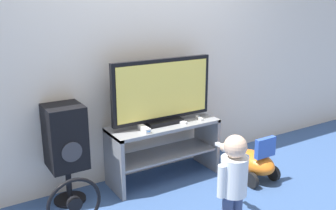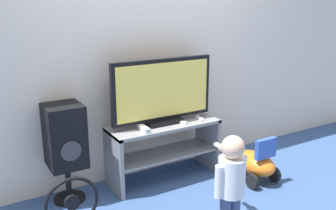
{
  "view_description": "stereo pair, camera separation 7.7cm",
  "coord_description": "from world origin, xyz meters",
  "px_view_note": "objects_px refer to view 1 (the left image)",
  "views": [
    {
      "loc": [
        -1.79,
        -2.74,
        1.75
      ],
      "look_at": [
        0.0,
        0.12,
        0.78
      ],
      "focal_mm": 40.0,
      "sensor_mm": 36.0,
      "label": 1
    },
    {
      "loc": [
        -1.72,
        -2.78,
        1.75
      ],
      "look_at": [
        0.0,
        0.12,
        0.78
      ],
      "focal_mm": 40.0,
      "sensor_mm": 36.0,
      "label": 2
    }
  ],
  "objects_px": {
    "game_console": "(144,129)",
    "remote_primary": "(199,118)",
    "child": "(233,176)",
    "television": "(163,92)",
    "speaker_tower": "(65,139)",
    "remote_secondary": "(181,122)",
    "ride_on_toy": "(255,162)"
  },
  "relations": [
    {
      "from": "television",
      "to": "speaker_tower",
      "type": "relative_size",
      "value": 1.18
    },
    {
      "from": "game_console",
      "to": "remote_secondary",
      "type": "height_order",
      "value": "game_console"
    },
    {
      "from": "remote_secondary",
      "to": "speaker_tower",
      "type": "xyz_separation_m",
      "value": [
        -1.09,
        0.14,
        -0.0
      ]
    },
    {
      "from": "remote_secondary",
      "to": "ride_on_toy",
      "type": "height_order",
      "value": "remote_secondary"
    },
    {
      "from": "television",
      "to": "speaker_tower",
      "type": "height_order",
      "value": "television"
    },
    {
      "from": "remote_primary",
      "to": "speaker_tower",
      "type": "relative_size",
      "value": 0.15
    },
    {
      "from": "game_console",
      "to": "remote_primary",
      "type": "height_order",
      "value": "game_console"
    },
    {
      "from": "television",
      "to": "remote_secondary",
      "type": "xyz_separation_m",
      "value": [
        0.15,
        -0.09,
        -0.3
      ]
    },
    {
      "from": "game_console",
      "to": "ride_on_toy",
      "type": "relative_size",
      "value": 0.35
    },
    {
      "from": "television",
      "to": "game_console",
      "type": "xyz_separation_m",
      "value": [
        -0.26,
        -0.11,
        -0.29
      ]
    },
    {
      "from": "television",
      "to": "game_console",
      "type": "relative_size",
      "value": 6.26
    },
    {
      "from": "child",
      "to": "remote_primary",
      "type": "bearing_deg",
      "value": 67.5
    },
    {
      "from": "remote_secondary",
      "to": "speaker_tower",
      "type": "bearing_deg",
      "value": 172.74
    },
    {
      "from": "child",
      "to": "speaker_tower",
      "type": "bearing_deg",
      "value": 129.48
    },
    {
      "from": "ride_on_toy",
      "to": "child",
      "type": "bearing_deg",
      "value": -145.08
    },
    {
      "from": "child",
      "to": "ride_on_toy",
      "type": "xyz_separation_m",
      "value": [
        0.78,
        0.55,
        -0.29
      ]
    },
    {
      "from": "remote_primary",
      "to": "remote_secondary",
      "type": "xyz_separation_m",
      "value": [
        -0.23,
        0.0,
        0.0
      ]
    },
    {
      "from": "game_console",
      "to": "remote_primary",
      "type": "bearing_deg",
      "value": 1.69
    },
    {
      "from": "remote_primary",
      "to": "ride_on_toy",
      "type": "distance_m",
      "value": 0.7
    },
    {
      "from": "remote_primary",
      "to": "television",
      "type": "bearing_deg",
      "value": 166.22
    },
    {
      "from": "remote_secondary",
      "to": "ride_on_toy",
      "type": "distance_m",
      "value": 0.85
    },
    {
      "from": "game_console",
      "to": "child",
      "type": "relative_size",
      "value": 0.21
    },
    {
      "from": "remote_secondary",
      "to": "ride_on_toy",
      "type": "xyz_separation_m",
      "value": [
        0.6,
        -0.43,
        -0.41
      ]
    },
    {
      "from": "remote_primary",
      "to": "game_console",
      "type": "bearing_deg",
      "value": -178.31
    },
    {
      "from": "television",
      "to": "ride_on_toy",
      "type": "bearing_deg",
      "value": -34.58
    },
    {
      "from": "game_console",
      "to": "child",
      "type": "distance_m",
      "value": 0.99
    },
    {
      "from": "speaker_tower",
      "to": "remote_secondary",
      "type": "bearing_deg",
      "value": -7.26
    },
    {
      "from": "child",
      "to": "remote_secondary",
      "type": "bearing_deg",
      "value": 79.67
    },
    {
      "from": "remote_primary",
      "to": "remote_secondary",
      "type": "bearing_deg",
      "value": 179.83
    },
    {
      "from": "ride_on_toy",
      "to": "remote_primary",
      "type": "bearing_deg",
      "value": 131.58
    },
    {
      "from": "game_console",
      "to": "speaker_tower",
      "type": "xyz_separation_m",
      "value": [
        -0.68,
        0.16,
        -0.01
      ]
    },
    {
      "from": "remote_secondary",
      "to": "ride_on_toy",
      "type": "relative_size",
      "value": 0.27
    }
  ]
}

